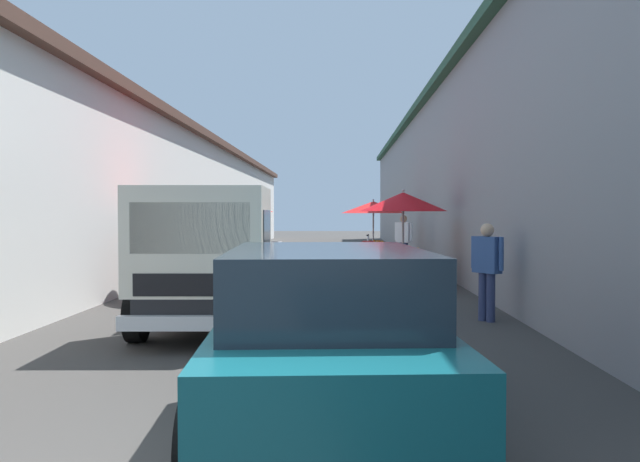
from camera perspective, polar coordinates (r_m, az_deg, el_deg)
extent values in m
plane|color=#3D3A38|center=(16.98, -1.03, -4.26)|extent=(90.00, 90.00, 0.00)
cube|color=silver|center=(20.74, -21.10, 2.57)|extent=(49.50, 7.00, 4.24)
cube|color=#4C3328|center=(20.90, -21.17, 8.72)|extent=(49.80, 7.50, 0.24)
cube|color=gray|center=(20.20, 20.29, 4.28)|extent=(49.50, 7.00, 5.43)
cube|color=#284C38|center=(20.53, 20.37, 12.21)|extent=(49.80, 7.50, 0.24)
cylinder|color=#9E9EA3|center=(13.24, -9.65, -1.14)|extent=(0.06, 0.06, 2.21)
cone|color=red|center=(13.23, -9.67, 2.69)|extent=(2.50, 2.50, 0.44)
sphere|color=#9E9EA3|center=(13.24, -9.68, 3.82)|extent=(0.07, 0.07, 0.07)
cube|color=brown|center=(13.21, -8.74, -4.41)|extent=(0.98, 0.79, 0.71)
sphere|color=orange|center=(13.18, -9.59, -2.68)|extent=(0.09, 0.09, 0.09)
sphere|color=orange|center=(13.33, -8.52, -2.62)|extent=(0.09, 0.09, 0.09)
sphere|color=orange|center=(13.34, -9.13, -2.62)|extent=(0.09, 0.09, 0.09)
sphere|color=orange|center=(13.29, -8.42, -2.64)|extent=(0.09, 0.09, 0.09)
sphere|color=orange|center=(12.85, -9.24, -2.54)|extent=(0.09, 0.09, 0.09)
sphere|color=orange|center=(13.37, -8.92, -2.61)|extent=(0.09, 0.09, 0.09)
cylinder|color=#9E9EA3|center=(22.30, 4.87, -0.07)|extent=(0.06, 0.06, 2.17)
cone|color=red|center=(22.29, 4.87, 2.17)|extent=(2.28, 2.28, 0.42)
sphere|color=#9E9EA3|center=(22.30, 4.87, 2.82)|extent=(0.07, 0.07, 0.07)
cube|color=olive|center=(22.14, 5.09, -1.98)|extent=(0.78, 0.71, 0.70)
sphere|color=orange|center=(22.19, 5.42, -0.95)|extent=(0.09, 0.09, 0.09)
sphere|color=orange|center=(22.01, 4.57, -0.97)|extent=(0.09, 0.09, 0.09)
sphere|color=orange|center=(22.11, 5.22, -0.96)|extent=(0.09, 0.09, 0.09)
sphere|color=orange|center=(21.91, 5.68, -0.98)|extent=(0.09, 0.09, 0.09)
sphere|color=orange|center=(22.28, 4.97, -0.94)|extent=(0.09, 0.09, 0.09)
cylinder|color=#9E9EA3|center=(15.55, 7.56, -0.64)|extent=(0.06, 0.06, 2.26)
cone|color=red|center=(15.55, 7.57, 2.66)|extent=(2.15, 2.15, 0.47)
sphere|color=#9E9EA3|center=(15.55, 7.57, 3.67)|extent=(0.07, 0.07, 0.07)
cube|color=brown|center=(15.50, 8.31, -3.45)|extent=(0.95, 0.69, 0.75)
sphere|color=orange|center=(15.15, 7.97, -1.98)|extent=(0.09, 0.09, 0.09)
sphere|color=orange|center=(15.49, 7.89, -1.90)|extent=(0.09, 0.09, 0.09)
sphere|color=orange|center=(15.22, 9.28, -1.96)|extent=(0.09, 0.09, 0.09)
sphere|color=orange|center=(15.13, 7.90, -1.98)|extent=(0.09, 0.09, 0.09)
sphere|color=orange|center=(15.15, 7.71, -1.98)|extent=(0.09, 0.09, 0.09)
sphere|color=orange|center=(15.76, 8.87, -1.65)|extent=(0.09, 0.09, 0.09)
cube|color=#0F4C56|center=(5.32, 0.50, -11.04)|extent=(4.01, 1.98, 0.64)
cube|color=#19232D|center=(5.07, 0.59, -4.78)|extent=(2.44, 1.67, 0.56)
cube|color=black|center=(7.23, -0.24, -9.43)|extent=(0.21, 1.65, 0.20)
cube|color=silver|center=(7.21, -4.94, -7.21)|extent=(0.08, 0.24, 0.14)
cube|color=silver|center=(7.25, 4.42, -7.16)|extent=(0.08, 0.24, 0.14)
cylinder|color=black|center=(6.69, -7.57, -10.78)|extent=(0.61, 0.24, 0.60)
cylinder|color=black|center=(6.76, 7.38, -10.66)|extent=(0.61, 0.24, 0.60)
cylinder|color=black|center=(4.16, -11.12, -18.59)|extent=(0.61, 0.24, 0.60)
cylinder|color=black|center=(4.26, 13.68, -18.10)|extent=(0.61, 0.24, 0.60)
cube|color=black|center=(10.24, -9.02, -5.34)|extent=(4.85, 1.63, 0.36)
cube|color=beige|center=(8.56, -10.72, -0.79)|extent=(1.59, 1.80, 1.40)
cube|color=#19232D|center=(7.83, -11.72, 0.26)|extent=(0.11, 1.47, 0.63)
cube|color=#19232D|center=(8.55, -10.73, 0.38)|extent=(1.10, 1.81, 0.45)
cube|color=black|center=(7.87, -11.70, -4.81)|extent=(0.11, 1.40, 0.28)
cube|color=silver|center=(7.85, -11.80, -8.21)|extent=(0.18, 1.75, 0.18)
cube|color=gray|center=(10.91, -4.10, -2.62)|extent=(3.16, 0.16, 0.50)
cube|color=gray|center=(11.15, -12.57, -2.57)|extent=(3.16, 0.16, 0.50)
cube|color=gray|center=(12.53, -7.37, -2.09)|extent=(0.11, 1.65, 0.50)
cylinder|color=black|center=(8.55, -4.86, -7.65)|extent=(0.73, 0.24, 0.72)
cylinder|color=black|center=(8.86, -16.31, -7.38)|extent=(0.73, 0.24, 0.72)
cylinder|color=black|center=(11.58, -3.62, -5.21)|extent=(0.73, 0.24, 0.72)
cylinder|color=black|center=(11.82, -12.16, -5.11)|extent=(0.73, 0.24, 0.72)
cylinder|color=navy|center=(19.71, 7.80, -2.25)|extent=(0.14, 0.14, 0.83)
cylinder|color=navy|center=(19.81, 7.40, -2.23)|extent=(0.14, 0.14, 0.83)
cube|color=white|center=(19.72, 7.61, -0.13)|extent=(0.48, 0.49, 0.62)
sphere|color=#A57A5B|center=(19.71, 7.61, 1.11)|extent=(0.23, 0.23, 0.23)
cylinder|color=white|center=(19.55, 8.29, -0.05)|extent=(0.08, 0.08, 0.56)
cylinder|color=white|center=(19.90, 6.93, -0.02)|extent=(0.08, 0.08, 0.56)
cylinder|color=navy|center=(10.52, 14.58, -5.79)|extent=(0.14, 0.14, 0.78)
cylinder|color=navy|center=(10.42, 15.26, -5.87)|extent=(0.14, 0.14, 0.78)
cube|color=#33518C|center=(10.40, 14.95, -2.11)|extent=(0.48, 0.43, 0.58)
sphere|color=tan|center=(10.38, 14.96, 0.09)|extent=(0.21, 0.21, 0.21)
cylinder|color=#33518C|center=(10.58, 13.79, -1.88)|extent=(0.08, 0.08, 0.53)
cylinder|color=#33518C|center=(10.23, 16.15, -2.01)|extent=(0.08, 0.08, 0.53)
cylinder|color=black|center=(18.08, 4.41, -3.20)|extent=(0.45, 0.14, 0.44)
cylinder|color=black|center=(16.84, 4.09, -3.56)|extent=(0.45, 0.16, 0.44)
cube|color=red|center=(17.41, 4.24, -3.22)|extent=(0.93, 0.39, 0.08)
ellipsoid|color=black|center=(17.08, 4.16, -2.07)|extent=(0.59, 0.33, 0.20)
cube|color=red|center=(18.00, 4.40, -1.79)|extent=(0.18, 0.33, 0.56)
cylinder|color=silver|center=(17.93, 4.38, -1.48)|extent=(0.28, 0.09, 0.68)
cylinder|color=black|center=(17.83, 4.36, -0.37)|extent=(0.55, 0.10, 0.04)
cylinder|color=red|center=(12.92, 4.76, -4.24)|extent=(0.30, 0.30, 0.03)
cylinder|color=red|center=(13.06, 4.73, -5.10)|extent=(0.04, 0.04, 0.42)
cylinder|color=red|center=(12.94, 4.25, -5.16)|extent=(0.04, 0.04, 0.42)
cylinder|color=red|center=(12.83, 4.78, -5.22)|extent=(0.04, 0.04, 0.42)
cylinder|color=red|center=(12.95, 5.25, -5.16)|extent=(0.04, 0.04, 0.42)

